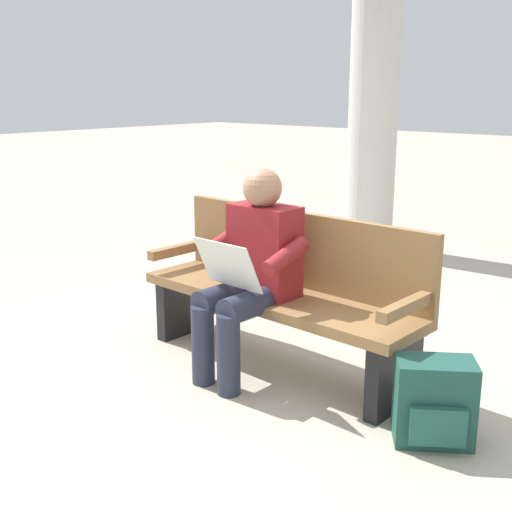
{
  "coord_description": "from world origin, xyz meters",
  "views": [
    {
      "loc": [
        -2.27,
        2.79,
        1.61
      ],
      "look_at": [
        0.02,
        0.15,
        0.7
      ],
      "focal_mm": 45.66,
      "sensor_mm": 36.0,
      "label": 1
    }
  ],
  "objects": [
    {
      "name": "ground_plane",
      "position": [
        0.0,
        0.0,
        0.0
      ],
      "size": [
        40.0,
        40.0,
        0.0
      ],
      "primitive_type": "plane",
      "color": "#B7AD99"
    },
    {
      "name": "bench_near",
      "position": [
        -0.0,
        -0.07,
        0.46
      ],
      "size": [
        1.81,
        0.53,
        0.9
      ],
      "rotation": [
        0.0,
        0.0,
        -0.03
      ],
      "color": "olive",
      "rests_on": "ground"
    },
    {
      "name": "person_seated",
      "position": [
        0.05,
        0.16,
        0.63
      ],
      "size": [
        0.58,
        0.58,
        1.18
      ],
      "rotation": [
        0.0,
        0.0,
        -0.03
      ],
      "color": "maroon",
      "rests_on": "ground"
    },
    {
      "name": "backpack",
      "position": [
        -1.1,
        0.18,
        0.2
      ],
      "size": [
        0.42,
        0.38,
        0.4
      ],
      "rotation": [
        0.0,
        0.0,
        0.61
      ],
      "color": "#1E4C42",
      "rests_on": "ground"
    },
    {
      "name": "support_pillar",
      "position": [
        1.14,
        -2.88,
        2.08
      ],
      "size": [
        0.48,
        0.48,
        4.16
      ],
      "primitive_type": "cylinder",
      "color": "beige",
      "rests_on": "ground"
    }
  ]
}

